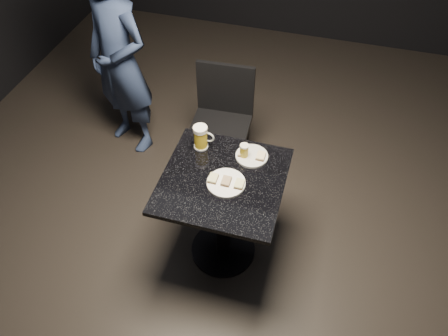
# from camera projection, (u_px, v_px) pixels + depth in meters

# --- Properties ---
(floor) EXTENTS (6.00, 6.00, 0.00)m
(floor) POSITION_uv_depth(u_px,v_px,m) (223.00, 250.00, 3.04)
(floor) COLOR black
(floor) RESTS_ON ground
(plate_large) EXTENTS (0.22, 0.22, 0.01)m
(plate_large) POSITION_uv_depth(u_px,v_px,m) (226.00, 183.00, 2.46)
(plate_large) COLOR white
(plate_large) RESTS_ON table
(plate_small) EXTENTS (0.19, 0.19, 0.01)m
(plate_small) POSITION_uv_depth(u_px,v_px,m) (252.00, 156.00, 2.61)
(plate_small) COLOR silver
(plate_small) RESTS_ON table
(patron) EXTENTS (0.67, 0.56, 1.57)m
(patron) POSITION_uv_depth(u_px,v_px,m) (120.00, 62.00, 3.24)
(patron) COLOR navy
(patron) RESTS_ON floor
(table) EXTENTS (0.70, 0.70, 0.75)m
(table) POSITION_uv_depth(u_px,v_px,m) (223.00, 205.00, 2.67)
(table) COLOR black
(table) RESTS_ON floor
(beer_mug) EXTENTS (0.12, 0.09, 0.16)m
(beer_mug) POSITION_uv_depth(u_px,v_px,m) (201.00, 137.00, 2.61)
(beer_mug) COLOR silver
(beer_mug) RESTS_ON table
(beer_tumbler) EXTENTS (0.06, 0.06, 0.10)m
(beer_tumbler) POSITION_uv_depth(u_px,v_px,m) (244.00, 151.00, 2.57)
(beer_tumbler) COLOR silver
(beer_tumbler) RESTS_ON table
(chair) EXTENTS (0.45, 0.45, 0.88)m
(chair) POSITION_uv_depth(u_px,v_px,m) (222.00, 117.00, 3.24)
(chair) COLOR black
(chair) RESTS_ON floor
(canapes_on_plate_large) EXTENTS (0.20, 0.07, 0.02)m
(canapes_on_plate_large) POSITION_uv_depth(u_px,v_px,m) (226.00, 181.00, 2.45)
(canapes_on_plate_large) COLOR #4C3521
(canapes_on_plate_large) RESTS_ON plate_large
(canapes_on_plate_small) EXTENTS (0.16, 0.07, 0.02)m
(canapes_on_plate_small) POSITION_uv_depth(u_px,v_px,m) (252.00, 154.00, 2.59)
(canapes_on_plate_small) COLOR #4C3521
(canapes_on_plate_small) RESTS_ON plate_small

